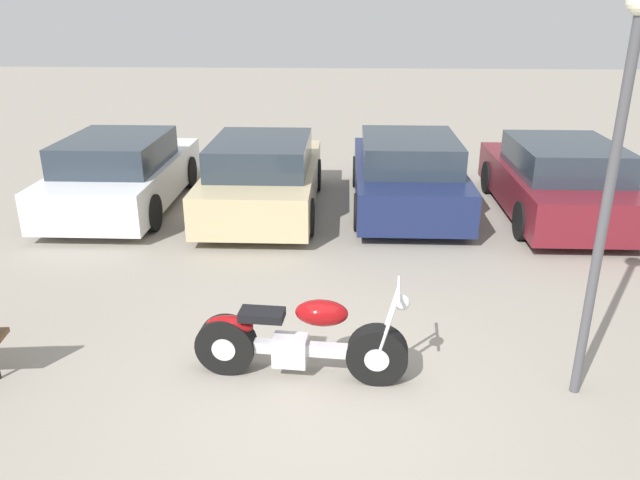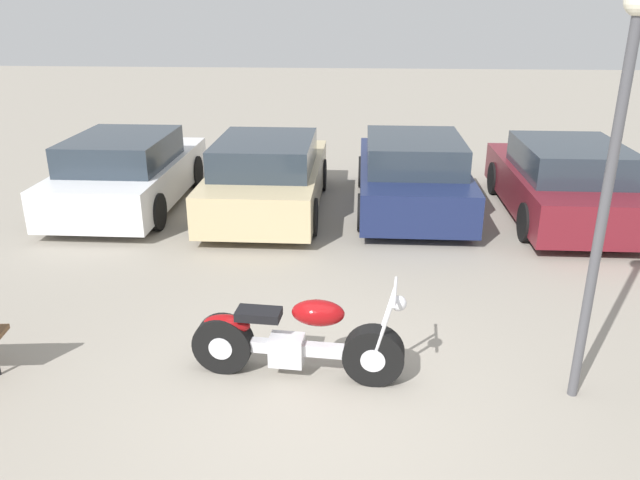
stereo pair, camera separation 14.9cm
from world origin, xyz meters
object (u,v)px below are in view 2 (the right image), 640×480
object	(u,v)px
motorcycle	(294,341)
lamp_post	(613,155)
parked_car_champagne	(268,176)
parked_car_navy	(412,174)
parked_car_maroon	(564,182)
parked_car_white	(128,172)

from	to	relation	value
motorcycle	lamp_post	world-z (taller)	lamp_post
parked_car_champagne	parked_car_navy	bearing A→B (deg)	6.65
parked_car_navy	parked_car_maroon	bearing A→B (deg)	-7.25
parked_car_navy	parked_car_maroon	xyz separation A→B (m)	(2.56, -0.33, 0.00)
parked_car_champagne	lamp_post	xyz separation A→B (m)	(3.72, -5.36, 1.73)
parked_car_white	motorcycle	bearing A→B (deg)	-56.11
parked_car_navy	parked_car_maroon	world-z (taller)	same
parked_car_champagne	lamp_post	world-z (taller)	lamp_post
parked_car_white	lamp_post	size ratio (longest dim) A/B	1.12
parked_car_navy	lamp_post	bearing A→B (deg)	-78.44
parked_car_champagne	lamp_post	size ratio (longest dim) A/B	1.12
parked_car_maroon	lamp_post	distance (m)	5.78
parked_car_white	parked_car_navy	xyz separation A→B (m)	(5.12, 0.20, 0.00)
motorcycle	parked_car_champagne	bearing A→B (deg)	100.95
parked_car_champagne	parked_car_maroon	xyz separation A→B (m)	(5.12, -0.03, 0.00)
parked_car_white	lamp_post	distance (m)	8.50
parked_car_champagne	parked_car_maroon	bearing A→B (deg)	-0.30
parked_car_maroon	motorcycle	bearing A→B (deg)	-128.43
motorcycle	parked_car_white	bearing A→B (deg)	123.89
motorcycle	lamp_post	distance (m)	3.35
motorcycle	parked_car_champagne	distance (m)	5.31
motorcycle	lamp_post	bearing A→B (deg)	-3.24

